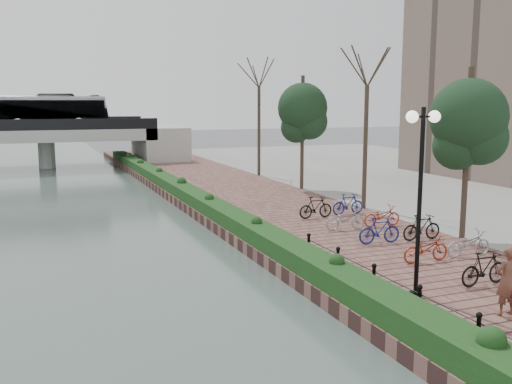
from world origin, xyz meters
TOP-DOWN VIEW (x-y plane):
  - promenade at (4.00, 17.50)m, footprint 8.00×75.00m
  - hedge at (0.60, 20.00)m, footprint 1.10×56.00m
  - chain_fence at (1.40, 2.00)m, footprint 0.10×14.10m
  - lamppost at (2.23, 4.22)m, footprint 1.02×0.32m
  - pedestrian at (3.39, 2.25)m, footprint 0.65×0.43m
  - bicycle_parking at (5.50, 8.08)m, footprint 2.40×14.69m
  - street_trees at (8.00, 12.68)m, footprint 3.20×37.12m

SIDE VIEW (x-z plane):
  - promenade at x=4.00m, z-range 0.00..0.50m
  - hedge at x=0.60m, z-range 0.50..1.10m
  - chain_fence at x=1.40m, z-range 0.50..1.20m
  - bicycle_parking at x=5.50m, z-range 0.47..1.47m
  - pedestrian at x=3.39m, z-range 0.50..2.26m
  - street_trees at x=8.00m, z-range 0.29..7.09m
  - lamppost at x=2.23m, z-range 1.60..6.68m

